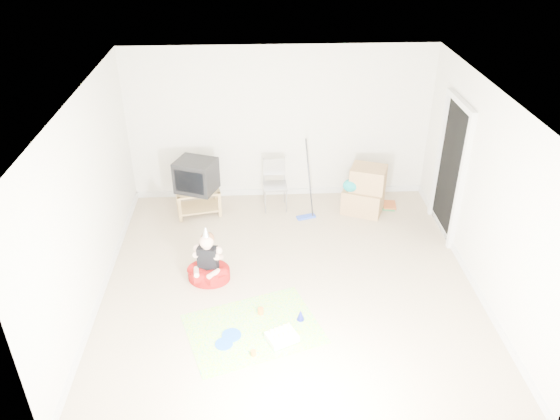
{
  "coord_description": "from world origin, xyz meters",
  "views": [
    {
      "loc": [
        -0.41,
        -5.94,
        4.64
      ],
      "look_at": [
        -0.1,
        0.4,
        0.9
      ],
      "focal_mm": 35.0,
      "sensor_mm": 36.0,
      "label": 1
    }
  ],
  "objects_px": {
    "cardboard_boxes": "(364,191)",
    "seated_woman": "(209,268)",
    "birthday_cake": "(282,338)",
    "tv_stand": "(198,199)",
    "crt_tv": "(196,176)",
    "folding_chair": "(275,186)"
  },
  "relations": [
    {
      "from": "tv_stand",
      "to": "birthday_cake",
      "type": "relative_size",
      "value": 1.82
    },
    {
      "from": "birthday_cake",
      "to": "tv_stand",
      "type": "bearing_deg",
      "value": 111.81
    },
    {
      "from": "cardboard_boxes",
      "to": "seated_woman",
      "type": "xyz_separation_m",
      "value": [
        -2.45,
        -1.71,
        -0.2
      ]
    },
    {
      "from": "cardboard_boxes",
      "to": "seated_woman",
      "type": "height_order",
      "value": "seated_woman"
    },
    {
      "from": "folding_chair",
      "to": "cardboard_boxes",
      "type": "height_order",
      "value": "folding_chair"
    },
    {
      "from": "crt_tv",
      "to": "birthday_cake",
      "type": "height_order",
      "value": "crt_tv"
    },
    {
      "from": "birthday_cake",
      "to": "crt_tv",
      "type": "bearing_deg",
      "value": 111.81
    },
    {
      "from": "folding_chair",
      "to": "seated_woman",
      "type": "height_order",
      "value": "folding_chair"
    },
    {
      "from": "crt_tv",
      "to": "cardboard_boxes",
      "type": "relative_size",
      "value": 0.75
    },
    {
      "from": "folding_chair",
      "to": "seated_woman",
      "type": "distance_m",
      "value": 2.15
    },
    {
      "from": "crt_tv",
      "to": "folding_chair",
      "type": "height_order",
      "value": "crt_tv"
    },
    {
      "from": "cardboard_boxes",
      "to": "folding_chair",
      "type": "bearing_deg",
      "value": 172.82
    },
    {
      "from": "folding_chair",
      "to": "cardboard_boxes",
      "type": "relative_size",
      "value": 1.06
    },
    {
      "from": "crt_tv",
      "to": "folding_chair",
      "type": "relative_size",
      "value": 0.7
    },
    {
      "from": "seated_woman",
      "to": "birthday_cake",
      "type": "relative_size",
      "value": 1.97
    },
    {
      "from": "crt_tv",
      "to": "folding_chair",
      "type": "distance_m",
      "value": 1.3
    },
    {
      "from": "crt_tv",
      "to": "seated_woman",
      "type": "bearing_deg",
      "value": -59.62
    },
    {
      "from": "tv_stand",
      "to": "cardboard_boxes",
      "type": "xyz_separation_m",
      "value": [
        2.72,
        -0.07,
        0.12
      ]
    },
    {
      "from": "crt_tv",
      "to": "seated_woman",
      "type": "xyz_separation_m",
      "value": [
        0.27,
        -1.78,
        -0.51
      ]
    },
    {
      "from": "cardboard_boxes",
      "to": "birthday_cake",
      "type": "distance_m",
      "value": 3.34
    },
    {
      "from": "cardboard_boxes",
      "to": "birthday_cake",
      "type": "bearing_deg",
      "value": -116.96
    },
    {
      "from": "cardboard_boxes",
      "to": "seated_woman",
      "type": "relative_size",
      "value": 0.96
    }
  ]
}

